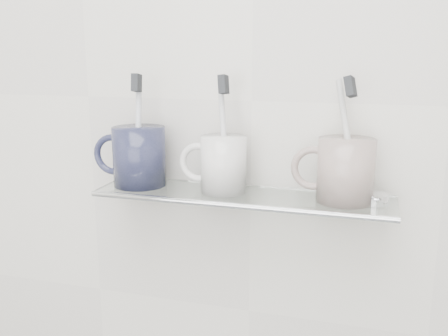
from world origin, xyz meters
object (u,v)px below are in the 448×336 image
at_px(mug_center, 224,164).
at_px(mug_left, 139,156).
at_px(shelf_glass, 242,196).
at_px(mug_right, 346,170).

bearing_deg(mug_center, mug_left, -178.75).
bearing_deg(shelf_glass, mug_center, 171.63).
bearing_deg(mug_left, mug_center, 6.96).
height_order(mug_left, mug_right, mug_left).
distance_m(shelf_glass, mug_right, 0.18).
height_order(shelf_glass, mug_center, mug_center).
height_order(mug_center, mug_right, mug_right).
xyz_separation_m(mug_center, mug_right, (0.20, 0.00, 0.00)).
xyz_separation_m(mug_left, mug_center, (0.16, 0.00, -0.00)).
xyz_separation_m(shelf_glass, mug_right, (0.17, 0.00, 0.05)).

